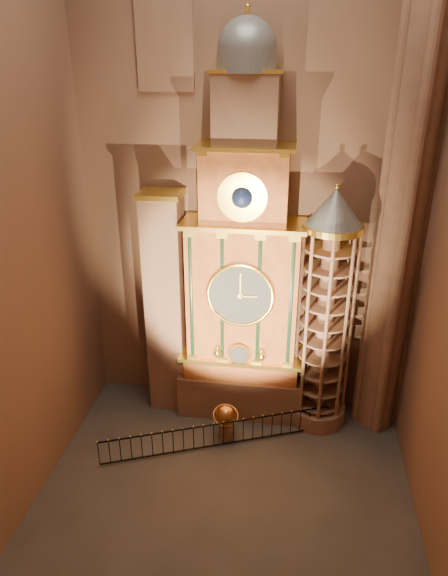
% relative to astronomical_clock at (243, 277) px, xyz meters
% --- Properties ---
extents(floor, '(14.00, 14.00, 0.00)m').
position_rel_astronomical_clock_xyz_m(floor, '(0.00, -4.96, -6.68)').
color(floor, '#383330').
rests_on(floor, ground).
extents(wall_back, '(22.00, 0.00, 22.00)m').
position_rel_astronomical_clock_xyz_m(wall_back, '(0.00, 1.04, 4.32)').
color(wall_back, '#8A624A').
rests_on(wall_back, floor).
extents(wall_left, '(0.00, 22.00, 22.00)m').
position_rel_astronomical_clock_xyz_m(wall_left, '(-7.00, -4.96, 4.32)').
color(wall_left, '#8A624A').
rests_on(wall_left, floor).
extents(astronomical_clock, '(5.60, 2.41, 16.70)m').
position_rel_astronomical_clock_xyz_m(astronomical_clock, '(0.00, 0.00, 0.00)').
color(astronomical_clock, '#8C634C').
rests_on(astronomical_clock, floor).
extents(portrait_tower, '(1.80, 1.60, 10.20)m').
position_rel_astronomical_clock_xyz_m(portrait_tower, '(-3.40, 0.02, -1.53)').
color(portrait_tower, '#8C634C').
rests_on(portrait_tower, floor).
extents(stair_turret, '(2.50, 2.50, 10.80)m').
position_rel_astronomical_clock_xyz_m(stair_turret, '(3.50, -0.26, -1.41)').
color(stair_turret, '#8C634C').
rests_on(stair_turret, floor).
extents(gothic_pier, '(2.04, 2.04, 22.00)m').
position_rel_astronomical_clock_xyz_m(gothic_pier, '(6.10, 0.04, 4.32)').
color(gothic_pier, '#8C634C').
rests_on(gothic_pier, floor).
extents(stained_glass_window, '(2.20, 0.14, 5.20)m').
position_rel_astronomical_clock_xyz_m(stained_glass_window, '(-3.20, 0.95, 9.82)').
color(stained_glass_window, navy).
rests_on(stained_glass_window, wall_back).
extents(celestial_globe, '(1.38, 1.34, 1.61)m').
position_rel_astronomical_clock_xyz_m(celestial_globe, '(-0.43, -2.16, -5.71)').
color(celestial_globe, '#8C634C').
rests_on(celestial_globe, floor).
extents(iron_railing, '(9.16, 3.73, 1.17)m').
position_rel_astronomical_clock_xyz_m(iron_railing, '(-0.63, -2.80, -6.04)').
color(iron_railing, black).
rests_on(iron_railing, floor).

